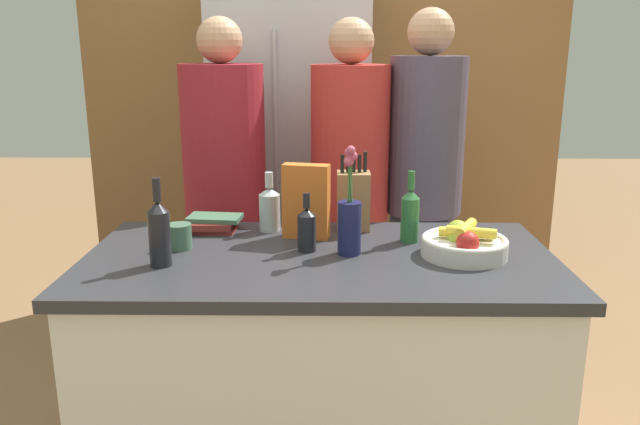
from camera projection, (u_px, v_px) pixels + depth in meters
kitchen_island at (320, 374)px, 2.20m from camera, size 1.57×0.80×0.90m
back_wall_wood at (323, 94)px, 3.66m from camera, size 2.77×0.12×2.60m
refrigerator at (292, 155)px, 3.39m from camera, size 0.80×0.62×2.00m
fruit_bowl at (464, 243)px, 2.06m from camera, size 0.28×0.28×0.12m
knife_block at (353, 200)px, 2.36m from camera, size 0.12×0.10×0.30m
flower_vase at (349, 219)px, 2.07m from camera, size 0.08×0.08×0.37m
cereal_box at (306, 201)px, 2.24m from camera, size 0.18×0.09×0.27m
coffee_mug at (179, 236)px, 2.14m from camera, size 0.12×0.08×0.09m
book_stack at (212, 223)px, 2.35m from camera, size 0.21×0.15×0.06m
bottle_oil at (307, 228)px, 2.11m from camera, size 0.06×0.06×0.20m
bottle_vinegar at (159, 232)px, 1.96m from camera, size 0.07×0.07×0.28m
bottle_wine at (410, 214)px, 2.21m from camera, size 0.06×0.06×0.26m
bottle_water at (270, 208)px, 2.34m from camera, size 0.08×0.08×0.22m
person_at_sink at (225, 188)px, 2.82m from camera, size 0.37×0.37×1.70m
person_in_blue at (350, 188)px, 2.82m from camera, size 0.35×0.35×1.69m
person_in_red_tee at (424, 181)px, 2.84m from camera, size 0.34×0.34×1.73m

